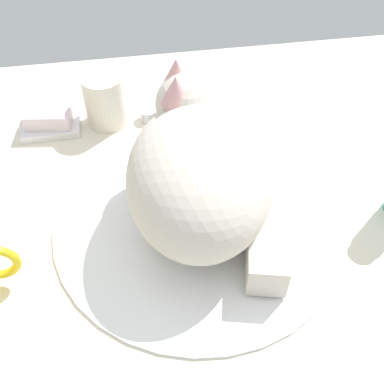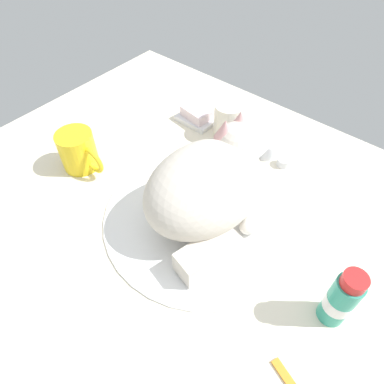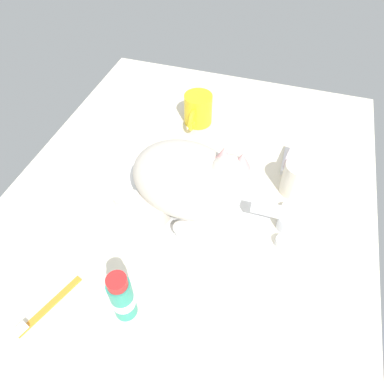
% 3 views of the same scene
% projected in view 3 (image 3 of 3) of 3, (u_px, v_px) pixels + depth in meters
% --- Properties ---
extents(ground_plane, '(1.10, 0.83, 0.03)m').
position_uv_depth(ground_plane, '(186.00, 208.00, 0.81)').
color(ground_plane, silver).
extents(sink_basin, '(0.38, 0.38, 0.01)m').
position_uv_depth(sink_basin, '(186.00, 202.00, 0.80)').
color(sink_basin, white).
rests_on(sink_basin, ground_plane).
extents(faucet, '(0.12, 0.10, 0.06)m').
position_uv_depth(faucet, '(281.00, 219.00, 0.74)').
color(faucet, silver).
rests_on(faucet, ground_plane).
extents(cat, '(0.21, 0.27, 0.17)m').
position_uv_depth(cat, '(188.00, 180.00, 0.74)').
color(cat, beige).
rests_on(cat, sink_basin).
extents(coffee_mug, '(0.12, 0.08, 0.08)m').
position_uv_depth(coffee_mug, '(198.00, 110.00, 0.96)').
color(coffee_mug, yellow).
rests_on(coffee_mug, ground_plane).
extents(rinse_cup, '(0.06, 0.06, 0.08)m').
position_uv_depth(rinse_cup, '(297.00, 179.00, 0.80)').
color(rinse_cup, silver).
rests_on(rinse_cup, ground_plane).
extents(soap_dish, '(0.09, 0.06, 0.01)m').
position_uv_depth(soap_dish, '(296.00, 163.00, 0.88)').
color(soap_dish, white).
rests_on(soap_dish, ground_plane).
extents(soap_bar, '(0.07, 0.06, 0.02)m').
position_uv_depth(soap_bar, '(297.00, 157.00, 0.87)').
color(soap_bar, silver).
rests_on(soap_bar, soap_dish).
extents(toothpaste_bottle, '(0.04, 0.04, 0.12)m').
position_uv_depth(toothpaste_bottle, '(122.00, 297.00, 0.60)').
color(toothpaste_bottle, teal).
rests_on(toothpaste_bottle, ground_plane).
extents(toothbrush, '(0.13, 0.06, 0.02)m').
position_uv_depth(toothbrush, '(45.00, 309.00, 0.64)').
color(toothbrush, orange).
rests_on(toothbrush, ground_plane).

